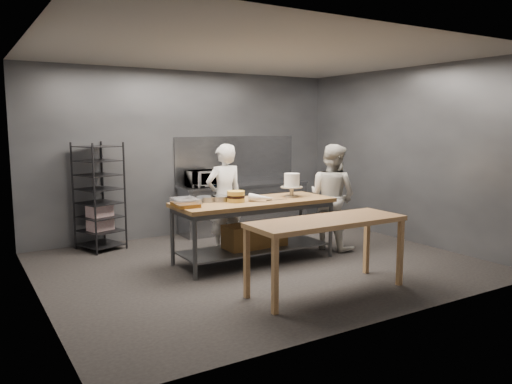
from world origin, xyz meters
TOP-DOWN VIEW (x-y plane):
  - ground at (0.00, 0.00)m, footprint 6.00×6.00m
  - back_wall at (0.00, 2.50)m, footprint 6.00×0.04m
  - work_table at (0.00, 0.17)m, footprint 2.40×0.90m
  - near_counter at (0.06, -1.45)m, footprint 2.00×0.70m
  - back_counter at (1.00, 2.18)m, footprint 2.60×0.60m
  - splashback_panel at (1.00, 2.48)m, footprint 2.60×0.02m
  - speed_rack at (-1.77, 2.10)m, footprint 0.78×0.81m
  - chef_behind at (-0.09, 0.93)m, footprint 0.64×0.43m
  - chef_right at (1.50, 0.18)m, footprint 0.86×0.99m
  - microwave at (0.11, 2.18)m, footprint 0.54×0.37m
  - frosted_cake_stand at (0.70, 0.19)m, footprint 0.34×0.34m
  - layer_cake at (-0.30, 0.17)m, footprint 0.25×0.25m
  - cake_pans at (-0.76, 0.38)m, footprint 0.85×0.36m
  - piping_bag at (0.03, -0.01)m, footprint 0.34×0.37m
  - offset_spatula at (0.26, 0.03)m, footprint 0.36×0.02m
  - pastry_clamshells at (-1.08, 0.19)m, footprint 0.34×0.45m

SIDE VIEW (x-z plane):
  - ground at x=0.00m, z-range 0.00..0.00m
  - back_counter at x=1.00m, z-range 0.00..0.90m
  - work_table at x=0.00m, z-range 0.11..1.03m
  - near_counter at x=0.06m, z-range 0.36..1.26m
  - speed_rack at x=-1.77m, z-range -0.02..1.73m
  - chef_right at x=1.50m, z-range 0.00..1.72m
  - chef_behind at x=-0.09m, z-range 0.00..1.73m
  - offset_spatula at x=0.26m, z-range 0.92..0.93m
  - cake_pans at x=-0.76m, z-range 0.92..1.00m
  - pastry_clamshells at x=-1.08m, z-range 0.92..1.03m
  - piping_bag at x=0.03m, z-range 0.92..1.04m
  - layer_cake at x=-0.30m, z-range 0.92..1.08m
  - microwave at x=0.11m, z-range 0.90..1.20m
  - frosted_cake_stand at x=0.70m, z-range 0.96..1.33m
  - splashback_panel at x=1.00m, z-range 0.90..1.80m
  - back_wall at x=0.00m, z-range 0.00..3.00m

